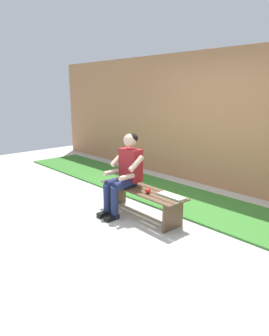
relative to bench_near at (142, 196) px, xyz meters
name	(u,v)px	position (x,y,z in m)	size (l,w,h in m)	color
ground_plane	(50,215)	(1.02, 1.00, -0.34)	(10.00, 7.00, 0.04)	beige
grass_strip	(183,199)	(0.00, -1.00, -0.30)	(9.00, 1.28, 0.03)	#387A2D
brick_wall	(202,119)	(0.50, -2.15, 0.98)	(9.50, 0.24, 2.59)	#B27A51
bench_near	(142,196)	(0.00, 0.00, 0.00)	(1.52, 0.48, 0.42)	brown
person_seated	(125,171)	(0.27, 0.10, 0.35)	(0.50, 0.69, 1.23)	maroon
apple	(148,191)	(-0.20, 0.08, 0.14)	(0.08, 0.08, 0.08)	red
book_open	(171,196)	(-0.52, -0.06, 0.11)	(0.42, 0.17, 0.02)	white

